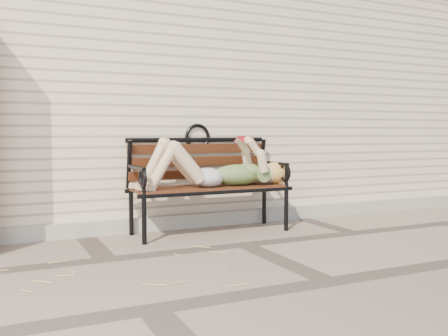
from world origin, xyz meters
TOP-DOWN VIEW (x-y plane):
  - ground at (0.00, 0.00)m, footprint 80.00×80.00m
  - house_wall at (0.00, 3.00)m, footprint 8.00×4.00m
  - foundation_strip at (0.00, 0.97)m, footprint 8.00×0.10m
  - garden_bench at (-0.06, 0.74)m, footprint 1.72×0.68m
  - reading_woman at (-0.05, 0.60)m, footprint 1.62×0.37m
  - straw_scatter at (-1.53, -0.57)m, footprint 2.70×1.75m

SIDE VIEW (x-z plane):
  - ground at x=0.00m, z-range 0.00..0.00m
  - straw_scatter at x=-1.53m, z-range 0.00..0.01m
  - foundation_strip at x=0.00m, z-range 0.00..0.15m
  - garden_bench at x=-0.06m, z-range 0.07..1.18m
  - reading_woman at x=-0.05m, z-range 0.41..0.92m
  - house_wall at x=0.00m, z-range 0.00..3.00m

